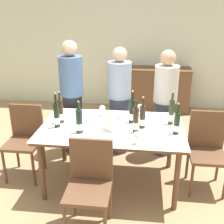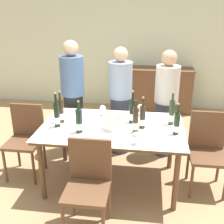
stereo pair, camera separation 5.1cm
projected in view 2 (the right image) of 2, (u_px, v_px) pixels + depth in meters
ground_plane at (112, 181)px, 3.54m from camera, size 12.00×12.00×0.00m
back_wall at (131, 39)px, 5.71m from camera, size 8.00×0.10×2.80m
sideboard_cabinet at (158, 90)px, 5.72m from camera, size 1.35×0.46×0.88m
dining_table at (112, 132)px, 3.29m from camera, size 1.65×1.03×0.76m
ice_bucket at (113, 121)px, 3.17m from camera, size 0.20×0.20×0.18m
wine_bottle_0 at (142, 117)px, 3.18m from camera, size 0.07×0.07×0.37m
wine_bottle_1 at (136, 121)px, 3.07m from camera, size 0.06×0.06×0.37m
wine_bottle_2 at (177, 124)px, 3.03m from camera, size 0.07×0.07×0.36m
wine_bottle_3 at (61, 112)px, 3.33m from camera, size 0.07×0.07×0.39m
wine_bottle_4 at (132, 112)px, 3.32m from camera, size 0.08×0.08×0.40m
wine_bottle_5 at (172, 113)px, 3.27m from camera, size 0.06×0.06×0.40m
wine_bottle_6 at (79, 122)px, 3.07m from camera, size 0.08×0.08×0.37m
wine_bottle_7 at (57, 115)px, 3.21m from camera, size 0.07×0.07×0.41m
wine_glass_0 at (136, 136)px, 2.82m from camera, size 0.07×0.07×0.14m
wine_glass_1 at (140, 108)px, 3.54m from camera, size 0.08×0.08×0.15m
wine_glass_2 at (103, 109)px, 3.55m from camera, size 0.08×0.08×0.14m
chair_right_end at (208, 147)px, 3.29m from camera, size 0.42×0.42×0.93m
chair_near_front at (88, 180)px, 2.68m from camera, size 0.42×0.42×0.91m
chair_left_end at (26, 135)px, 3.56m from camera, size 0.42×0.42×0.92m
person_host at (73, 98)px, 4.02m from camera, size 0.33×0.33×1.64m
person_guest_left at (120, 102)px, 4.01m from camera, size 0.33×0.33×1.56m
person_guest_right at (166, 105)px, 3.95m from camera, size 0.33×0.33×1.53m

